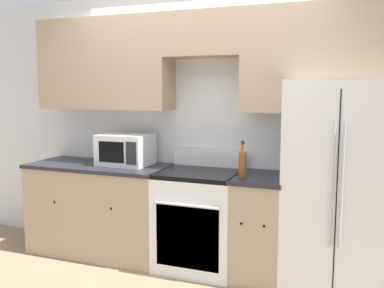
# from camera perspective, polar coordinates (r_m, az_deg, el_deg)

# --- Properties ---
(ground_plane) EXTENTS (12.00, 12.00, 0.00)m
(ground_plane) POSITION_cam_1_polar(r_m,az_deg,el_deg) (3.95, -1.69, -17.64)
(ground_plane) COLOR #937A5B
(wall_back) EXTENTS (8.00, 0.39, 2.60)m
(wall_back) POSITION_cam_1_polar(r_m,az_deg,el_deg) (4.12, 1.29, 5.95)
(wall_back) COLOR silver
(wall_back) RESTS_ON ground_plane
(lower_cabinets_left) EXTENTS (1.43, 0.64, 0.92)m
(lower_cabinets_left) POSITION_cam_1_polar(r_m,az_deg,el_deg) (4.49, -12.11, -8.41)
(lower_cabinets_left) COLOR tan
(lower_cabinets_left) RESTS_ON ground_plane
(lower_cabinets_right) EXTENTS (0.44, 0.64, 0.92)m
(lower_cabinets_right) POSITION_cam_1_polar(r_m,az_deg,el_deg) (3.88, 9.08, -10.87)
(lower_cabinets_right) COLOR tan
(lower_cabinets_right) RESTS_ON ground_plane
(oven_range) EXTENTS (0.73, 0.65, 1.08)m
(oven_range) POSITION_cam_1_polar(r_m,az_deg,el_deg) (4.02, 0.96, -10.03)
(oven_range) COLOR white
(oven_range) RESTS_ON ground_plane
(refrigerator) EXTENTS (0.85, 0.77, 1.74)m
(refrigerator) POSITION_cam_1_polar(r_m,az_deg,el_deg) (3.76, 18.95, -5.31)
(refrigerator) COLOR white
(refrigerator) RESTS_ON ground_plane
(microwave) EXTENTS (0.49, 0.40, 0.31)m
(microwave) POSITION_cam_1_polar(r_m,az_deg,el_deg) (4.28, -8.83, -0.74)
(microwave) COLOR white
(microwave) RESTS_ON lower_cabinets_left
(bottle) EXTENTS (0.07, 0.07, 0.31)m
(bottle) POSITION_cam_1_polar(r_m,az_deg,el_deg) (3.66, 6.76, -2.52)
(bottle) COLOR brown
(bottle) RESTS_ON lower_cabinets_right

